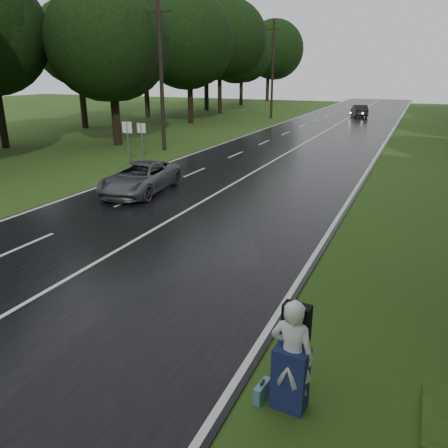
# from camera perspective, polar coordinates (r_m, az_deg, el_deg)

# --- Properties ---
(ground) EXTENTS (160.00, 160.00, 0.00)m
(ground) POSITION_cam_1_polar(r_m,az_deg,el_deg) (12.42, -21.78, -8.10)
(ground) COLOR #2C4B16
(ground) RESTS_ON ground
(road) EXTENTS (12.00, 140.00, 0.04)m
(road) POSITION_cam_1_polar(r_m,az_deg,el_deg) (29.22, 7.00, 8.42)
(road) COLOR black
(road) RESTS_ON ground
(lane_center) EXTENTS (0.12, 140.00, 0.01)m
(lane_center) POSITION_cam_1_polar(r_m,az_deg,el_deg) (29.22, 7.00, 8.46)
(lane_center) COLOR silver
(lane_center) RESTS_ON road
(grey_car) EXTENTS (2.85, 5.22, 1.39)m
(grey_car) POSITION_cam_1_polar(r_m,az_deg,el_deg) (20.89, -10.80, 5.91)
(grey_car) COLOR #4C4F51
(grey_car) RESTS_ON road
(far_car) EXTENTS (2.72, 4.62, 1.44)m
(far_car) POSITION_cam_1_polar(r_m,az_deg,el_deg) (58.84, 17.09, 13.84)
(far_car) COLOR black
(far_car) RESTS_ON road
(hitchhiker) EXTENTS (0.78, 0.71, 2.03)m
(hitchhiker) POSITION_cam_1_polar(r_m,az_deg,el_deg) (7.64, 8.76, -16.83)
(hitchhiker) COLOR silver
(hitchhiker) RESTS_ON ground
(suitcase) EXTENTS (0.19, 0.45, 0.31)m
(suitcase) POSITION_cam_1_polar(r_m,az_deg,el_deg) (8.19, 4.94, -20.74)
(suitcase) COLOR teal
(suitcase) RESTS_ON ground
(utility_pole_mid) EXTENTS (1.80, 0.28, 10.11)m
(utility_pole_mid) POSITION_cam_1_polar(r_m,az_deg,el_deg) (32.56, -7.70, 9.45)
(utility_pole_mid) COLOR black
(utility_pole_mid) RESTS_ON ground
(utility_pole_far) EXTENTS (1.80, 0.28, 10.99)m
(utility_pole_far) POSITION_cam_1_polar(r_m,az_deg,el_deg) (54.97, 6.09, 13.43)
(utility_pole_far) COLOR black
(utility_pole_far) RESTS_ON ground
(road_sign_a) EXTENTS (0.64, 0.10, 2.66)m
(road_sign_a) POSITION_cam_1_polar(r_m,az_deg,el_deg) (26.87, -12.07, 7.15)
(road_sign_a) COLOR white
(road_sign_a) RESTS_ON ground
(road_sign_b) EXTENTS (0.59, 0.10, 2.45)m
(road_sign_b) POSITION_cam_1_polar(r_m,az_deg,el_deg) (28.01, -10.39, 7.74)
(road_sign_b) COLOR white
(road_sign_b) RESTS_ON ground
(tree_left_d) EXTENTS (8.22, 8.22, 12.84)m
(tree_left_d) POSITION_cam_1_polar(r_m,az_deg,el_deg) (35.68, -13.55, 9.94)
(tree_left_d) COLOR black
(tree_left_d) RESTS_ON ground
(tree_left_e) EXTENTS (9.12, 9.12, 14.25)m
(tree_left_e) POSITION_cam_1_polar(r_m,az_deg,el_deg) (49.71, -4.30, 12.88)
(tree_left_e) COLOR black
(tree_left_e) RESTS_ON ground
(tree_left_f) EXTENTS (10.56, 10.56, 16.50)m
(tree_left_f) POSITION_cam_1_polar(r_m,az_deg,el_deg) (61.06, -0.55, 14.09)
(tree_left_f) COLOR black
(tree_left_f) RESTS_ON ground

